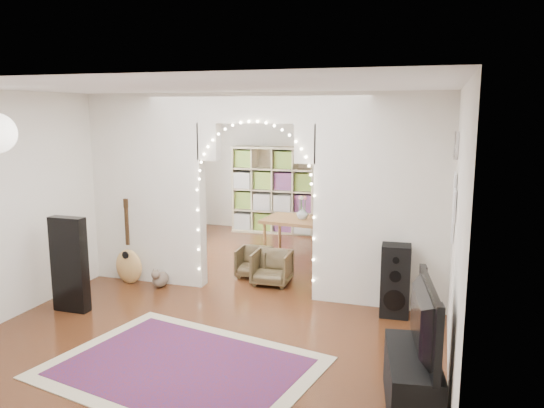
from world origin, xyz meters
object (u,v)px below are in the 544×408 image
(media_console, at_px, (412,383))
(dining_chair_left, at_px, (272,268))
(floor_speaker, at_px, (395,281))
(dining_table, at_px, (302,223))
(bookcase, at_px, (274,190))
(acoustic_guitar, at_px, (128,253))
(dining_chair_right, at_px, (254,262))

(media_console, height_order, dining_chair_left, media_console)
(floor_speaker, relative_size, media_console, 0.89)
(dining_chair_left, bearing_deg, dining_table, 79.40)
(dining_chair_left, bearing_deg, bookcase, 104.95)
(floor_speaker, distance_m, dining_chair_left, 1.91)
(media_console, relative_size, dining_table, 0.79)
(dining_table, height_order, dining_chair_left, dining_table)
(dining_chair_left, bearing_deg, floor_speaker, -22.52)
(acoustic_guitar, relative_size, media_console, 1.05)
(acoustic_guitar, xyz_separation_m, dining_table, (2.13, 1.68, 0.22))
(acoustic_guitar, relative_size, bookcase, 0.60)
(floor_speaker, bearing_deg, bookcase, 121.96)
(floor_speaker, bearing_deg, acoustic_guitar, 175.26)
(media_console, height_order, dining_chair_right, media_console)
(acoustic_guitar, xyz_separation_m, dining_chair_left, (1.97, 0.60, -0.22))
(dining_chair_right, bearing_deg, dining_table, 53.94)
(floor_speaker, relative_size, dining_table, 0.70)
(acoustic_guitar, height_order, dining_table, acoustic_guitar)
(dining_chair_left, bearing_deg, acoustic_guitar, -165.08)
(acoustic_guitar, xyz_separation_m, floor_speaker, (3.75, -0.07, -0.02))
(floor_speaker, xyz_separation_m, dining_chair_left, (-1.78, 0.67, -0.20))
(acoustic_guitar, distance_m, dining_table, 2.72)
(bookcase, bearing_deg, acoustic_guitar, -110.92)
(acoustic_guitar, xyz_separation_m, dining_chair_right, (1.60, 0.86, -0.24))
(bookcase, distance_m, dining_table, 2.37)
(dining_table, height_order, dining_chair_right, dining_table)
(floor_speaker, relative_size, dining_chair_left, 1.66)
(floor_speaker, bearing_deg, dining_table, 129.15)
(floor_speaker, xyz_separation_m, bookcase, (-2.74, 3.82, 0.43))
(bookcase, bearing_deg, dining_table, -67.39)
(floor_speaker, height_order, dining_table, floor_speaker)
(bookcase, xyz_separation_m, dining_chair_left, (0.96, -3.15, -0.63))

